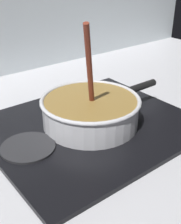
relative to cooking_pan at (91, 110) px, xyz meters
The scene contains 5 objects.
ground 0.28m from the cooking_pan, 120.90° to the right, with size 2.40×1.60×0.04m, color #B7B7BC.
hob_plate 0.05m from the cooking_pan, behind, with size 0.56×0.48×0.01m, color black.
burner_ring 0.04m from the cooking_pan, behind, with size 0.19×0.19×0.01m, color #592D0C.
spare_burner 0.20m from the cooking_pan, behind, with size 0.14×0.14×0.01m, color #262628.
cooking_pan is the anchor object (origin of this frame).
Camera 1 is at (-0.31, -0.33, 0.42)m, focal length 46.99 mm.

